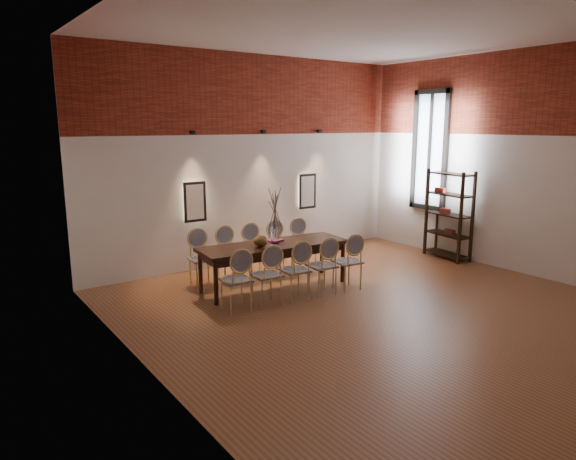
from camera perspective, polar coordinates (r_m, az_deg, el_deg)
floor at (r=7.85m, az=10.02°, el=-8.64°), size 7.00×7.00×0.02m
ceiling at (r=7.49m, az=11.18°, el=21.61°), size 7.00×7.00×0.02m
wall_back at (r=10.18m, az=-4.10°, el=7.75°), size 7.00×0.10×4.00m
wall_left at (r=5.44m, az=-16.41°, el=3.90°), size 0.10×7.00×4.00m
wall_right at (r=10.26m, az=24.56°, el=6.77°), size 0.10×7.00×4.00m
brick_band_back at (r=10.11m, az=-3.99°, el=14.82°), size 7.00×0.02×1.50m
brick_band_left at (r=5.45m, az=-16.47°, el=17.10°), size 0.02×7.00×1.50m
brick_band_right at (r=10.19m, az=24.97°, el=13.77°), size 0.02×7.00×1.50m
niche_left at (r=9.55m, az=-10.38°, el=3.11°), size 0.36×0.06×0.66m
niche_right at (r=10.90m, az=2.07°, el=4.34°), size 0.36×0.06×0.66m
spot_fixture_left at (r=9.42m, az=-10.58°, el=10.62°), size 0.08×0.10×0.08m
spot_fixture_mid at (r=10.15m, az=-2.77°, el=10.87°), size 0.08×0.10×0.08m
spot_fixture_right at (r=10.98m, az=3.48°, el=10.92°), size 0.08×0.10×0.08m
window_glass at (r=11.31m, az=15.53°, el=8.51°), size 0.02×0.78×2.38m
window_frame at (r=11.29m, az=15.47°, el=8.51°), size 0.08×0.90×2.50m
window_mullion at (r=11.29m, az=15.47°, el=8.51°), size 0.06×0.06×2.40m
dining_table at (r=8.59m, az=-1.56°, el=-3.97°), size 2.58×1.05×0.75m
chair_near_a at (r=7.55m, az=-5.80°, el=-5.51°), size 0.48×0.48×0.94m
chair_near_b at (r=7.76m, az=-2.41°, el=-4.98°), size 0.48×0.48×0.94m
chair_near_c at (r=7.99m, az=0.79°, el=-4.46°), size 0.48×0.48×0.94m
chair_near_d at (r=8.25m, az=3.79°, el=-3.97°), size 0.48×0.48×0.94m
chair_near_e at (r=8.53m, az=6.60°, el=-3.49°), size 0.48×0.48×0.94m
chair_far_a at (r=8.77m, az=-9.51°, el=-3.17°), size 0.48×0.48×0.94m
chair_far_b at (r=8.95m, az=-6.50°, el=-2.78°), size 0.48×0.48×0.94m
chair_far_c at (r=9.15m, az=-3.62°, el=-2.40°), size 0.48×0.48×0.94m
chair_far_d at (r=9.38m, az=-0.87°, el=-2.02°), size 0.48×0.48×0.94m
chair_far_e at (r=9.63m, az=1.74°, el=-1.67°), size 0.48×0.48×0.94m
vase at (r=8.48m, az=-1.43°, el=-0.53°), size 0.14×0.14×0.30m
dried_branches at (r=8.39m, az=-1.44°, el=2.47°), size 0.50×0.50×0.70m
bowl at (r=8.31m, az=-3.07°, el=-1.22°), size 0.24×0.24×0.18m
book at (r=8.68m, az=-1.48°, el=-1.14°), size 0.28×0.20×0.03m
shelving_rack at (r=10.87m, az=17.44°, el=1.65°), size 0.52×1.04×1.80m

